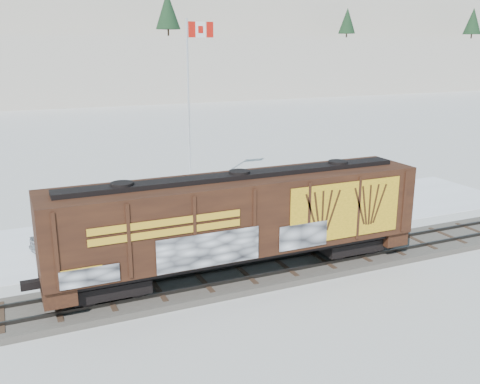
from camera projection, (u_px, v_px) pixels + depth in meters
name	position (u px, v px, depth m)	size (l,w,h in m)	color
ground	(283.00, 271.00, 24.80)	(500.00, 500.00, 0.00)	white
rail_track	(283.00, 268.00, 24.76)	(50.00, 3.40, 0.43)	#59544C
parking_strip	(222.00, 224.00, 31.40)	(40.00, 8.00, 0.03)	white
hillside	(36.00, 31.00, 144.15)	(360.00, 110.00, 93.00)	white
hopper_railcar	(239.00, 218.00, 23.15)	(16.60, 3.06, 4.45)	black
flagpole	(191.00, 133.00, 36.26)	(2.30, 0.90, 11.86)	silver
car_silver	(73.00, 235.00, 27.33)	(1.68, 4.19, 1.43)	#B8BAC0
car_white	(298.00, 212.00, 31.24)	(1.48, 4.26, 1.40)	silver
car_dark	(311.00, 211.00, 31.41)	(1.95, 4.79, 1.39)	black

